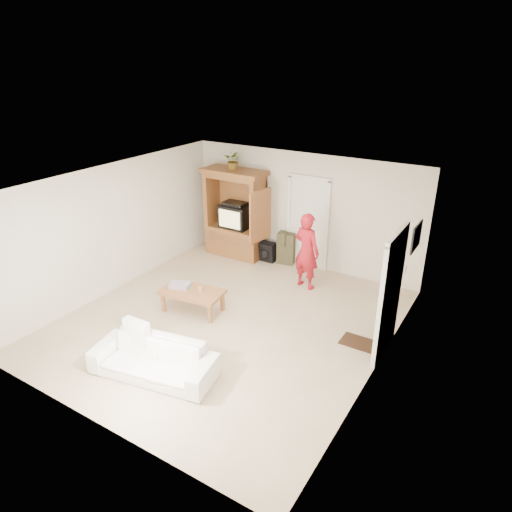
# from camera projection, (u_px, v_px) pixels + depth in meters

# --- Properties ---
(floor) EXTENTS (6.00, 6.00, 0.00)m
(floor) POSITION_uv_depth(u_px,v_px,m) (228.00, 321.00, 8.42)
(floor) COLOR tan
(floor) RESTS_ON ground
(ceiling) EXTENTS (6.00, 6.00, 0.00)m
(ceiling) POSITION_uv_depth(u_px,v_px,m) (224.00, 184.00, 7.36)
(ceiling) COLOR white
(ceiling) RESTS_ON floor
(wall_back) EXTENTS (5.50, 0.00, 5.50)m
(wall_back) POSITION_uv_depth(u_px,v_px,m) (303.00, 211.00, 10.23)
(wall_back) COLOR silver
(wall_back) RESTS_ON floor
(wall_front) EXTENTS (5.50, 0.00, 5.50)m
(wall_front) POSITION_uv_depth(u_px,v_px,m) (85.00, 343.00, 5.55)
(wall_front) COLOR silver
(wall_front) RESTS_ON floor
(wall_left) EXTENTS (0.00, 6.00, 6.00)m
(wall_left) POSITION_uv_depth(u_px,v_px,m) (114.00, 228.00, 9.20)
(wall_left) COLOR silver
(wall_left) RESTS_ON floor
(wall_right) EXTENTS (0.00, 6.00, 6.00)m
(wall_right) POSITION_uv_depth(u_px,v_px,m) (382.00, 298.00, 6.58)
(wall_right) COLOR silver
(wall_right) RESTS_ON floor
(armoire) EXTENTS (1.82, 1.14, 2.10)m
(armoire) POSITION_uv_depth(u_px,v_px,m) (236.00, 219.00, 10.88)
(armoire) COLOR #9C6230
(armoire) RESTS_ON floor
(door_back) EXTENTS (0.85, 0.05, 2.04)m
(door_back) POSITION_uv_depth(u_px,v_px,m) (308.00, 224.00, 10.25)
(door_back) COLOR white
(door_back) RESTS_ON floor
(doorway_right) EXTENTS (0.05, 0.90, 2.04)m
(doorway_right) POSITION_uv_depth(u_px,v_px,m) (390.00, 297.00, 7.17)
(doorway_right) COLOR black
(doorway_right) RESTS_ON floor
(framed_picture) EXTENTS (0.03, 0.60, 0.48)m
(framed_picture) POSITION_uv_depth(u_px,v_px,m) (416.00, 237.00, 7.94)
(framed_picture) COLOR black
(framed_picture) RESTS_ON wall_right
(doormat) EXTENTS (0.60, 0.40, 0.02)m
(doormat) POSITION_uv_depth(u_px,v_px,m) (359.00, 342.00, 7.78)
(doormat) COLOR #382316
(doormat) RESTS_ON floor
(plant) EXTENTS (0.45, 0.40, 0.44)m
(plant) POSITION_uv_depth(u_px,v_px,m) (233.00, 160.00, 10.29)
(plant) COLOR #4C7238
(plant) RESTS_ON armoire
(man) EXTENTS (0.66, 0.51, 1.63)m
(man) POSITION_uv_depth(u_px,v_px,m) (307.00, 251.00, 9.36)
(man) COLOR #A41521
(man) RESTS_ON floor
(sofa) EXTENTS (2.03, 1.10, 0.56)m
(sofa) POSITION_uv_depth(u_px,v_px,m) (153.00, 359.00, 6.92)
(sofa) COLOR white
(sofa) RESTS_ON floor
(coffee_table) EXTENTS (1.24, 0.78, 0.43)m
(coffee_table) POSITION_uv_depth(u_px,v_px,m) (192.00, 293.00, 8.62)
(coffee_table) COLOR #9A6435
(coffee_table) RESTS_ON floor
(towel) EXTENTS (0.45, 0.38, 0.08)m
(towel) POSITION_uv_depth(u_px,v_px,m) (180.00, 285.00, 8.72)
(towel) COLOR #FF5461
(towel) RESTS_ON coffee_table
(candle) EXTENTS (0.08, 0.08, 0.10)m
(candle) POSITION_uv_depth(u_px,v_px,m) (200.00, 289.00, 8.54)
(candle) COLOR tan
(candle) RESTS_ON coffee_table
(backpack_black) EXTENTS (0.38, 0.23, 0.47)m
(backpack_black) POSITION_uv_depth(u_px,v_px,m) (268.00, 252.00, 10.77)
(backpack_black) COLOR black
(backpack_black) RESTS_ON floor
(backpack_olive) EXTENTS (0.45, 0.36, 0.75)m
(backpack_olive) POSITION_uv_depth(u_px,v_px,m) (286.00, 248.00, 10.63)
(backpack_olive) COLOR #47442B
(backpack_olive) RESTS_ON floor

